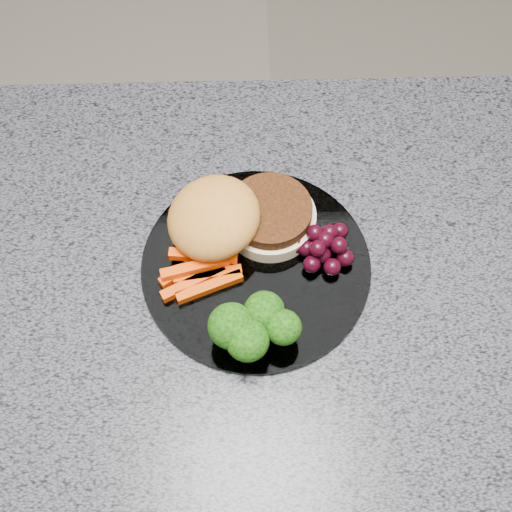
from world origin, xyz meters
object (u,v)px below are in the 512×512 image
at_px(plate, 256,266).
at_px(grape_bunch, 324,246).
at_px(burger, 234,219).
at_px(island_cabinet, 297,406).

xyz_separation_m(plate, grape_bunch, (0.08, 0.01, 0.02)).
bearing_deg(grape_bunch, burger, 162.28).
height_order(plate, burger, burger).
xyz_separation_m(island_cabinet, burger, (-0.09, 0.06, 0.50)).
bearing_deg(grape_bunch, plate, -170.13).
bearing_deg(island_cabinet, burger, 146.18).
bearing_deg(plate, grape_bunch, 9.87).
xyz_separation_m(island_cabinet, grape_bunch, (0.01, 0.03, 0.49)).
distance_m(plate, grape_bunch, 0.08).
bearing_deg(grape_bunch, island_cabinet, -102.15).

